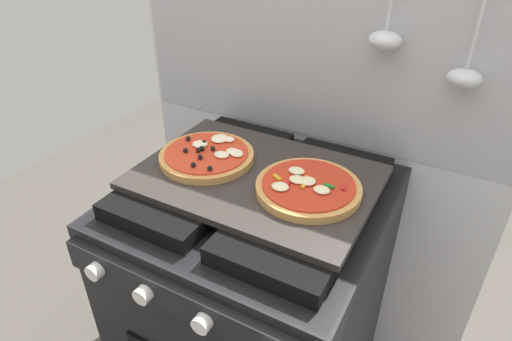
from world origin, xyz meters
The scene contains 5 objects.
kitchen_backsplash centered at (0.00, 0.33, 0.79)m, with size 1.10×0.09×1.55m.
stove centered at (0.00, 0.00, 0.45)m, with size 0.60×0.64×0.90m.
baking_tray centered at (0.00, 0.00, 0.91)m, with size 0.54×0.38×0.02m, color #2D2826.
pizza_left centered at (-0.14, 0.00, 0.93)m, with size 0.23×0.23×0.03m.
pizza_right centered at (0.13, -0.01, 0.93)m, with size 0.23×0.23×0.03m.
Camera 1 is at (0.41, -0.74, 1.46)m, focal length 30.43 mm.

